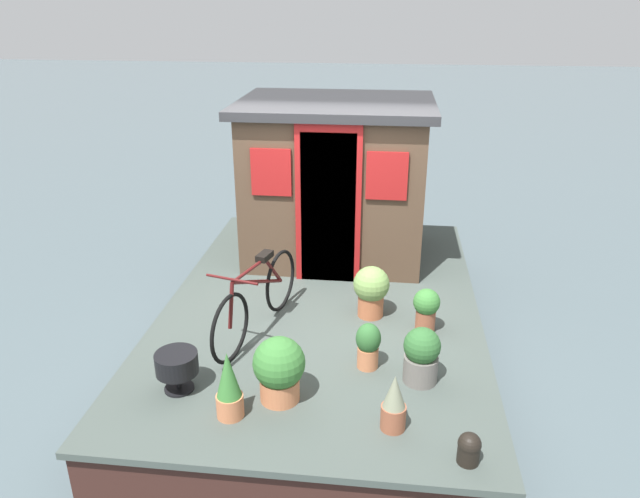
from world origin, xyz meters
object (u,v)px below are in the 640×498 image
object	(u,v)px
potted_plant_rosemary	(371,289)
charcoal_grill	(177,364)
potted_plant_fern	(394,404)
mooring_bollard	(469,448)
potted_plant_geranium	(421,355)
bicycle	(257,299)
potted_plant_thyme	(368,345)
potted_plant_lavender	(279,368)
potted_plant_ivy	(229,386)
houseboat_cabin	(335,179)
potted_plant_sage	(426,308)

from	to	relation	value
potted_plant_rosemary	charcoal_grill	size ratio (longest dim) A/B	1.53
potted_plant_fern	mooring_bollard	size ratio (longest dim) A/B	1.95
potted_plant_geranium	potted_plant_fern	size ratio (longest dim) A/B	1.07
mooring_bollard	charcoal_grill	bearing A→B (deg)	75.82
bicycle	potted_plant_thyme	bearing A→B (deg)	-113.60
bicycle	potted_plant_lavender	world-z (taller)	bicycle
potted_plant_thyme	charcoal_grill	distance (m)	1.61
potted_plant_thyme	potted_plant_fern	bearing A→B (deg)	-164.11
potted_plant_ivy	mooring_bollard	xyz separation A→B (m)	(-0.30, -1.77, -0.15)
houseboat_cabin	potted_plant_lavender	world-z (taller)	houseboat_cabin
potted_plant_geranium	potted_plant_lavender	world-z (taller)	potted_plant_lavender
potted_plant_thyme	charcoal_grill	size ratio (longest dim) A/B	1.22
potted_plant_ivy	potted_plant_geranium	bearing A→B (deg)	-66.63
houseboat_cabin	potted_plant_sage	xyz separation A→B (m)	(-1.84, -1.06, -0.71)
houseboat_cabin	potted_plant_geranium	xyz separation A→B (m)	(-2.68, -0.98, -0.70)
potted_plant_geranium	potted_plant_sage	world-z (taller)	potted_plant_geranium
potted_plant_sage	potted_plant_fern	xyz separation A→B (m)	(-1.47, 0.30, -0.03)
potted_plant_ivy	potted_plant_geranium	xyz separation A→B (m)	(0.64, -1.47, -0.02)
mooring_bollard	potted_plant_lavender	bearing A→B (deg)	68.98
potted_plant_ivy	charcoal_grill	bearing A→B (deg)	61.22
potted_plant_lavender	mooring_bollard	world-z (taller)	potted_plant_lavender
houseboat_cabin	charcoal_grill	size ratio (longest dim) A/B	6.50
bicycle	potted_plant_ivy	bearing A→B (deg)	-177.69
potted_plant_geranium	charcoal_grill	bearing A→B (deg)	100.22
potted_plant_lavender	potted_plant_fern	distance (m)	0.94
potted_plant_sage	potted_plant_geranium	bearing A→B (deg)	174.75
houseboat_cabin	mooring_bollard	world-z (taller)	houseboat_cabin
charcoal_grill	mooring_bollard	world-z (taller)	charcoal_grill
potted_plant_sage	mooring_bollard	distance (m)	1.78
potted_plant_ivy	mooring_bollard	distance (m)	1.80
potted_plant_geranium	potted_plant_rosemary	size ratio (longest dim) A/B	0.93
potted_plant_thyme	charcoal_grill	bearing A→B (deg)	108.51
potted_plant_sage	potted_plant_fern	bearing A→B (deg)	168.46
bicycle	potted_plant_rosemary	world-z (taller)	bicycle
bicycle	charcoal_grill	xyz separation A→B (m)	(-0.98, 0.46, -0.12)
charcoal_grill	potted_plant_lavender	bearing A→B (deg)	-91.81
bicycle	potted_plant_geranium	bearing A→B (deg)	-112.32
potted_plant_rosemary	charcoal_grill	distance (m)	2.09
houseboat_cabin	potted_plant_fern	distance (m)	3.48
potted_plant_ivy	potted_plant_lavender	bearing A→B (deg)	-53.67
potted_plant_rosemary	potted_plant_lavender	distance (m)	1.61
potted_plant_thyme	potted_plant_ivy	bearing A→B (deg)	127.72
potted_plant_rosemary	potted_plant_thyme	bearing A→B (deg)	-179.23
houseboat_cabin	potted_plant_ivy	bearing A→B (deg)	171.55
bicycle	potted_plant_sage	size ratio (longest dim) A/B	3.65
potted_plant_sage	charcoal_grill	xyz separation A→B (m)	(-1.19, 2.06, -0.01)
potted_plant_sage	charcoal_grill	world-z (taller)	potted_plant_sage
potted_plant_geranium	potted_plant_fern	distance (m)	0.67
charcoal_grill	potted_plant_rosemary	bearing A→B (deg)	-46.55
mooring_bollard	potted_plant_thyme	bearing A→B (deg)	34.48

